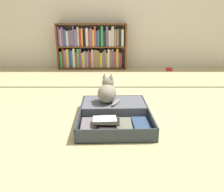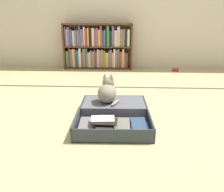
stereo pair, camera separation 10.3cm
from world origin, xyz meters
name	(u,v)px [view 1 (the left image)]	position (x,y,z in m)	size (l,w,h in m)	color
ground_plane	(124,118)	(0.00, 0.00, 0.00)	(10.00, 10.00, 0.00)	tan
tatami_border	(120,87)	(0.00, 1.02, 0.00)	(4.80, 0.05, 0.00)	#3C452A
bookshelf	(91,48)	(-0.50, 2.26, 0.38)	(1.25, 0.25, 0.81)	brown
open_suitcase	(113,113)	(-0.10, 0.01, 0.05)	(0.65, 0.80, 0.11)	#313A43
black_cat	(107,92)	(-0.17, 0.14, 0.22)	(0.24, 0.28, 0.27)	gray
small_red_pouch	(168,69)	(0.90, 2.06, 0.02)	(0.10, 0.07, 0.05)	red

